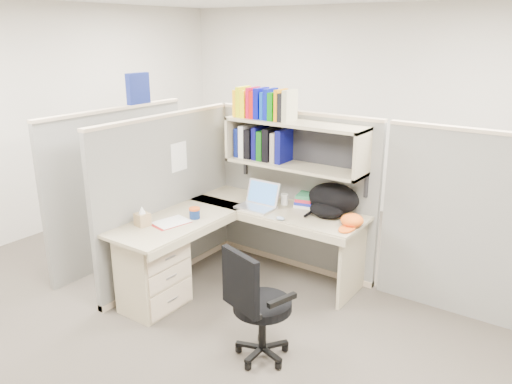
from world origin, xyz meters
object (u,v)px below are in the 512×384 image
Objects in this scene: snack_canister at (195,213)px; task_chair at (258,321)px; desk at (187,256)px; backpack at (330,200)px; laptop at (256,196)px.

task_chair is (1.08, -0.54, -0.46)m from snack_canister.
desk is 3.55× the size of backpack.
desk is 1.09m from task_chair.
desk is at bearing 160.69° from task_chair.
task_chair is at bearing -72.26° from backpack.
backpack is at bearing 46.48° from desk.
backpack is 1.44m from task_chair.
laptop is at bearing 60.18° from snack_canister.
snack_canister is (-0.31, -0.53, -0.08)m from laptop.
backpack reaches higher than snack_canister.
snack_canister is at bearing 153.32° from task_chair.
laptop is (0.25, 0.72, 0.42)m from desk.
task_chair is at bearing -19.31° from desk.
task_chair is at bearing -26.68° from snack_canister.
task_chair is (0.77, -1.08, -0.53)m from laptop.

